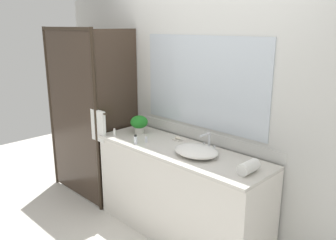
% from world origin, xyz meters
% --- Properties ---
extents(ground_plane, '(8.00, 8.00, 0.00)m').
position_xyz_m(ground_plane, '(0.00, 0.00, 0.00)').
color(ground_plane, silver).
extents(wall_back_with_mirror, '(4.40, 0.06, 2.60)m').
position_xyz_m(wall_back_with_mirror, '(0.00, 0.34, 1.30)').
color(wall_back_with_mirror, silver).
rests_on(wall_back_with_mirror, ground_plane).
extents(vanity_cabinet, '(1.80, 0.58, 0.90)m').
position_xyz_m(vanity_cabinet, '(0.00, 0.01, 0.45)').
color(vanity_cabinet, silver).
rests_on(vanity_cabinet, ground_plane).
extents(shower_enclosure, '(1.20, 0.59, 2.00)m').
position_xyz_m(shower_enclosure, '(-1.27, -0.19, 1.03)').
color(shower_enclosure, '#2D2319').
rests_on(shower_enclosure, ground_plane).
extents(sink_basin, '(0.42, 0.33, 0.08)m').
position_xyz_m(sink_basin, '(0.22, -0.02, 0.94)').
color(sink_basin, white).
rests_on(sink_basin, vanity_cabinet).
extents(faucet, '(0.17, 0.16, 0.18)m').
position_xyz_m(faucet, '(0.22, 0.15, 0.96)').
color(faucet, silver).
rests_on(faucet, vanity_cabinet).
extents(potted_plant, '(0.19, 0.19, 0.19)m').
position_xyz_m(potted_plant, '(-0.64, 0.06, 1.01)').
color(potted_plant, beige).
rests_on(potted_plant, vanity_cabinet).
extents(soap_dish, '(0.10, 0.07, 0.04)m').
position_xyz_m(soap_dish, '(-0.18, 0.17, 0.91)').
color(soap_dish, silver).
rests_on(soap_dish, vanity_cabinet).
extents(amenity_bottle_body_wash, '(0.03, 0.03, 0.08)m').
position_xyz_m(amenity_bottle_body_wash, '(-0.36, -0.10, 0.94)').
color(amenity_bottle_body_wash, silver).
rests_on(amenity_bottle_body_wash, vanity_cabinet).
extents(amenity_bottle_conditioner, '(0.03, 0.03, 0.08)m').
position_xyz_m(amenity_bottle_conditioner, '(-0.75, -0.19, 0.94)').
color(amenity_bottle_conditioner, white).
rests_on(amenity_bottle_conditioner, vanity_cabinet).
extents(amenity_bottle_shampoo, '(0.03, 0.03, 0.09)m').
position_xyz_m(amenity_bottle_shampoo, '(-0.40, -0.20, 0.94)').
color(amenity_bottle_shampoo, silver).
rests_on(amenity_bottle_shampoo, vanity_cabinet).
extents(rolled_towel_near_edge, '(0.10, 0.19, 0.10)m').
position_xyz_m(rolled_towel_near_edge, '(0.76, -0.03, 0.95)').
color(rolled_towel_near_edge, white).
rests_on(rolled_towel_near_edge, vanity_cabinet).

